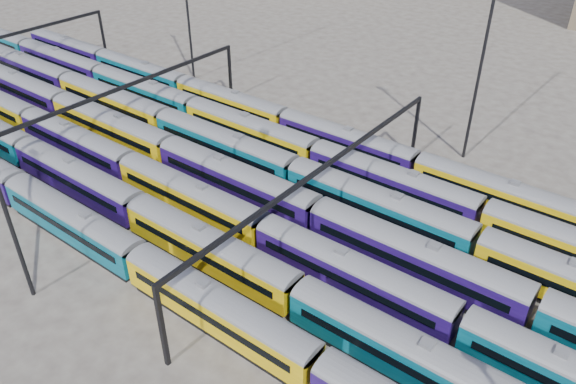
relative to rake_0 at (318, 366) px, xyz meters
The scene contains 11 objects.
ground 25.37m from the rake_0, 143.55° to the left, with size 500.00×500.00×0.00m, color #403A36.
rake_0 is the anchor object (origin of this frame).
rake_1 25.85m from the rake_0, 168.85° to the left, with size 118.38×2.89×4.86m.
rake_2 25.10m from the rake_0, 156.52° to the left, with size 136.28×2.85×4.79m.
rake_3 18.42m from the rake_0, 125.45° to the left, with size 125.66×3.06×5.16m.
rake_4 34.10m from the rake_0, 144.09° to the left, with size 103.51×3.03×5.11m.
rake_5 37.48m from the rake_0, 138.16° to the left, with size 139.83×2.92×4.91m.
rake_6 39.91m from the rake_0, 131.27° to the left, with size 112.94×2.76×4.63m.
gantry_1 43.22m from the rake_0, 159.59° to the left, with size 0.35×40.35×8.03m.
gantry_2 18.70m from the rake_0, 124.49° to the left, with size 0.35×40.35×8.03m.
mast_3 41.00m from the rake_0, 97.75° to the left, with size 1.40×0.50×25.60m.
Camera 1 is at (34.63, -37.10, 34.20)m, focal length 35.00 mm.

